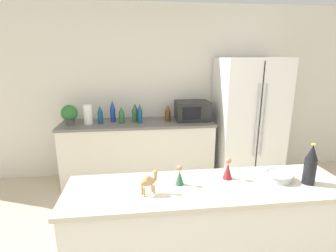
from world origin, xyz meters
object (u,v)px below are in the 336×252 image
(back_bottle_4, at_px, (113,111))
(fruit_bowl, at_px, (279,176))
(paper_towel_roll, at_px, (88,115))
(wise_man_figurine_crimson, at_px, (228,170))
(back_bottle_1, at_px, (140,114))
(refrigerator, at_px, (248,121))
(wise_man_figurine_blue, at_px, (180,176))
(back_bottle_2, at_px, (122,115))
(wine_bottle, at_px, (311,165))
(back_bottle_6, at_px, (168,113))
(potted_plant, at_px, (69,114))
(back_bottle_5, at_px, (100,115))
(back_bottle_3, at_px, (134,113))
(microwave, at_px, (192,111))
(camel_figurine, at_px, (149,181))
(back_bottle_0, at_px, (135,112))

(back_bottle_4, bearing_deg, fruit_bowl, -56.27)
(paper_towel_roll, relative_size, back_bottle_4, 0.85)
(wise_man_figurine_crimson, bearing_deg, back_bottle_1, 108.31)
(refrigerator, distance_m, fruit_bowl, 1.99)
(wise_man_figurine_blue, bearing_deg, back_bottle_2, 104.56)
(refrigerator, relative_size, wine_bottle, 5.97)
(back_bottle_4, relative_size, back_bottle_6, 1.28)
(wine_bottle, distance_m, wise_man_figurine_crimson, 0.58)
(back_bottle_1, xyz_separation_m, back_bottle_2, (-0.26, 0.02, -0.02))
(back_bottle_2, distance_m, back_bottle_4, 0.17)
(wise_man_figurine_blue, bearing_deg, wise_man_figurine_crimson, 7.47)
(potted_plant, height_order, back_bottle_5, potted_plant)
(back_bottle_4, distance_m, back_bottle_5, 0.18)
(refrigerator, distance_m, wine_bottle, 2.03)
(refrigerator, xyz_separation_m, potted_plant, (-2.53, 0.07, 0.16))
(back_bottle_3, relative_size, wise_man_figurine_crimson, 1.59)
(paper_towel_roll, bearing_deg, wise_man_figurine_blue, -63.68)
(microwave, bearing_deg, back_bottle_6, -178.58)
(refrigerator, bearing_deg, potted_plant, 178.40)
(microwave, distance_m, back_bottle_1, 0.76)
(back_bottle_4, bearing_deg, wise_man_figurine_blue, -72.79)
(potted_plant, xyz_separation_m, camel_figurine, (0.98, -2.06, -0.03))
(camel_figurine, distance_m, wise_man_figurine_blue, 0.25)
(microwave, bearing_deg, back_bottle_0, 174.56)
(fruit_bowl, bearing_deg, camel_figurine, -175.04)
(back_bottle_3, xyz_separation_m, wine_bottle, (1.25, -2.08, 0.04))
(potted_plant, xyz_separation_m, back_bottle_1, (0.96, -0.04, -0.01))
(back_bottle_4, bearing_deg, back_bottle_5, -153.86)
(back_bottle_4, xyz_separation_m, wise_man_figurine_crimson, (1.00, -1.98, -0.05))
(back_bottle_0, height_order, camel_figurine, back_bottle_0)
(refrigerator, relative_size, potted_plant, 6.67)
(microwave, relative_size, back_bottle_2, 1.99)
(back_bottle_1, distance_m, wise_man_figurine_blue, 1.93)
(paper_towel_roll, relative_size, fruit_bowl, 1.32)
(back_bottle_3, bearing_deg, potted_plant, -178.32)
(back_bottle_5, distance_m, wise_man_figurine_blue, 2.11)
(microwave, xyz_separation_m, back_bottle_5, (-1.31, -0.04, -0.02))
(potted_plant, distance_m, wine_bottle, 2.95)
(microwave, xyz_separation_m, camel_figurine, (-0.74, -2.10, -0.02))
(back_bottle_6, bearing_deg, back_bottle_3, -179.83)
(potted_plant, height_order, wine_bottle, wine_bottle)
(back_bottle_0, xyz_separation_m, back_bottle_2, (-0.19, -0.14, -0.01))
(back_bottle_0, height_order, wine_bottle, wine_bottle)
(potted_plant, xyz_separation_m, back_bottle_6, (1.36, 0.03, -0.03))
(microwave, xyz_separation_m, fruit_bowl, (0.23, -2.01, -0.08))
(refrigerator, relative_size, microwave, 3.74)
(back_bottle_4, height_order, wine_bottle, wine_bottle)
(back_bottle_2, relative_size, wine_bottle, 0.80)
(potted_plant, relative_size, back_bottle_4, 0.86)
(back_bottle_6, bearing_deg, back_bottle_2, -175.38)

